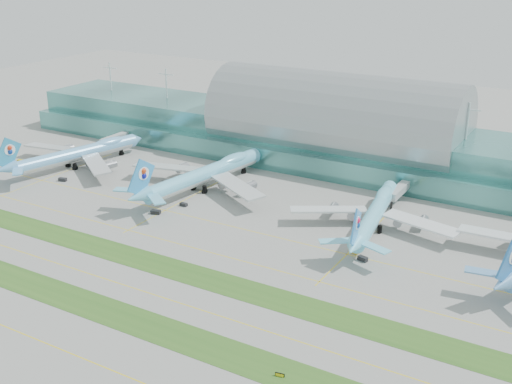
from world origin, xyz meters
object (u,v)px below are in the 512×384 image
Objects in this scene: airliner_a at (79,153)px; airliner_b at (206,173)px; taxiway_sign_east at (280,375)px; terminal at (335,134)px; airliner_c at (375,212)px.

airliner_b is at bearing 17.94° from airliner_a.
airliner_a is 182.70m from taxiway_sign_east.
taxiway_sign_east is (157.26, -92.80, -6.01)m from airliner_a.
airliner_b is 132.23m from taxiway_sign_east.
airliner_a reaches higher than taxiway_sign_east.
airliner_c is (44.20, -63.07, -8.17)m from terminal.
airliner_a is 0.93× the size of airliner_b.
taxiway_sign_east is at bearing -70.54° from terminal.
airliner_c is at bearing 86.76° from taxiway_sign_east.
terminal is at bearing 69.69° from airliner_b.
airliner_a is (-101.33, -65.50, -7.71)m from terminal.
airliner_a is at bearing 139.19° from taxiway_sign_east.
terminal is 4.16× the size of airliner_b.
terminal is 4.48× the size of airliner_a.
airliner_b reaches higher than taxiway_sign_east.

